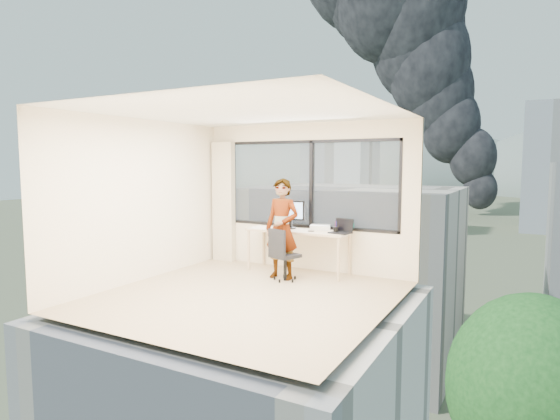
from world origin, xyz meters
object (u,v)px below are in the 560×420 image
Objects in this scene: person at (282,229)px; monitor at (291,214)px; handbag at (346,225)px; chair at (285,254)px; laptop at (340,227)px; desk at (298,251)px; game_console at (320,227)px.

monitor is (-0.14, 0.58, 0.18)m from person.
person is 5.80× the size of handbag.
chair is 2.41× the size of laptop.
person is (-0.04, -0.51, 0.45)m from desk.
laptop is 0.29m from handbag.
chair is at bearing -83.28° from desk.
laptop reaches higher than chair.
chair is 0.93m from game_console.
laptop is at bearing -18.27° from monitor.
desk is at bearing 178.41° from handbag.
chair is 0.53× the size of person.
game_console is 0.47m from handbag.
handbag is at bearing -1.62° from monitor.
person is at bearing -155.94° from handbag.
person reaches higher than desk.
desk is 2.07× the size of chair.
laptop reaches higher than handbag.
person is at bearing -86.79° from monitor.
chair is 1.74× the size of monitor.
person is 4.58× the size of laptop.
monitor reaches higher than game_console.
handbag reaches higher than desk.
chair is 2.57× the size of game_console.
chair is 0.93m from monitor.
handbag is at bearing -14.63° from game_console.
handbag is (0.80, 0.22, 0.48)m from desk.
laptop reaches higher than desk.
desk is 5.33× the size of game_console.
person is 1.12m from handbag.
monitor is at bearing 130.70° from chair.
person reaches higher than handbag.
monitor reaches higher than chair.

